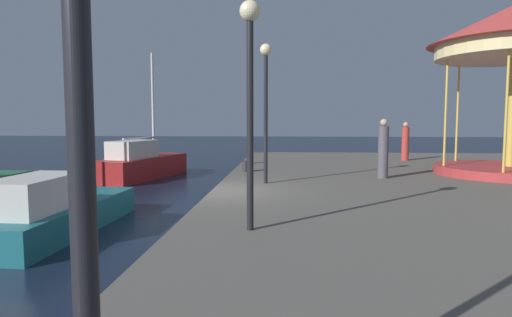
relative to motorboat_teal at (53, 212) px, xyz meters
The scene contains 11 objects.
ground_plane 4.05m from the motorboat_teal, 28.52° to the left, with size 120.00×120.00×0.00m, color black.
quay_dock 11.53m from the motorboat_teal, ahead, with size 15.68×28.89×0.80m, color #5B564F.
motorboat_teal is the anchor object (origin of this frame).
sailboat_red 10.11m from the motorboat_teal, 97.03° to the left, with size 3.08×5.86×5.96m.
lamp_post_mid_promenade 6.28m from the motorboat_teal, 25.96° to the right, with size 0.36×0.36×3.97m.
lamp_post_far_end 6.77m from the motorboat_teal, 34.16° to the left, with size 0.36×0.36×4.22m.
bollard_south 7.62m from the motorboat_teal, 57.58° to the left, with size 0.24×0.24×0.40m, color #2D2D33.
bollard_center 7.45m from the motorboat_teal, 56.98° to the left, with size 0.24×0.24×0.40m, color #2D2D33.
bollard_north 10.23m from the motorboat_teal, 67.20° to the left, with size 0.24×0.24×0.40m, color #2D2D33.
person_mid_promenade 16.08m from the motorboat_teal, 45.49° to the left, with size 0.34×0.34×1.83m.
person_near_carousel 10.10m from the motorboat_teal, 28.71° to the left, with size 0.34×0.34×1.98m.
Camera 1 is at (2.08, -12.00, 2.75)m, focal length 30.99 mm.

